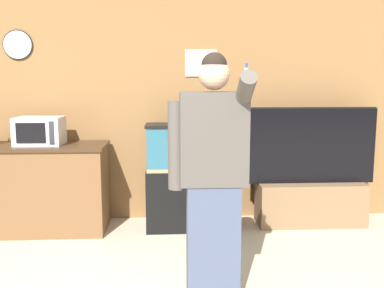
% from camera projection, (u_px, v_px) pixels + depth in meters
% --- Properties ---
extents(wall_back_paneled, '(10.00, 0.08, 2.60)m').
position_uv_depth(wall_back_paneled, '(164.00, 108.00, 4.92)').
color(wall_back_paneled, olive).
rests_on(wall_back_paneled, ground_plane).
extents(counter_island, '(1.46, 0.63, 0.94)m').
position_uv_depth(counter_island, '(39.00, 188.00, 4.57)').
color(counter_island, brown).
rests_on(counter_island, ground_plane).
extents(microwave, '(0.47, 0.37, 0.29)m').
position_uv_depth(microwave, '(40.00, 131.00, 4.49)').
color(microwave, silver).
rests_on(microwave, counter_island).
extents(aquarium_on_stand, '(0.91, 0.40, 1.15)m').
position_uv_depth(aquarium_on_stand, '(188.00, 177.00, 4.63)').
color(aquarium_on_stand, black).
rests_on(aquarium_on_stand, ground_plane).
extents(tv_on_stand, '(1.43, 0.40, 1.32)m').
position_uv_depth(tv_on_stand, '(311.00, 190.00, 4.80)').
color(tv_on_stand, brown).
rests_on(tv_on_stand, ground_plane).
extents(person_standing, '(0.57, 0.43, 1.80)m').
position_uv_depth(person_standing, '(212.00, 176.00, 3.04)').
color(person_standing, '#424C66').
rests_on(person_standing, ground_plane).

